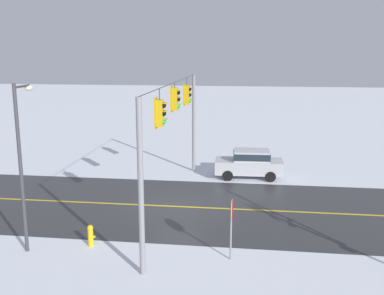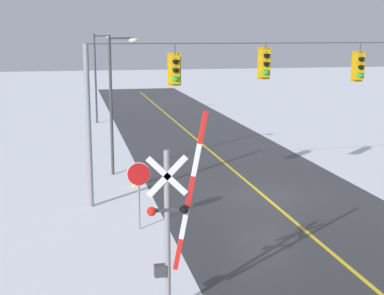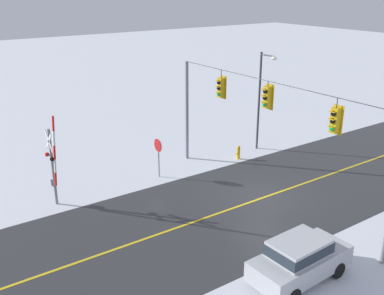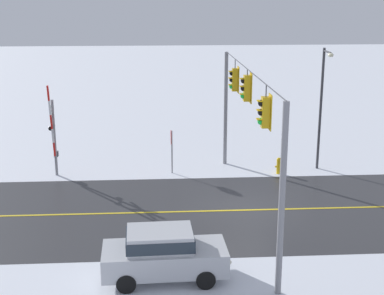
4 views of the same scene
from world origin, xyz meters
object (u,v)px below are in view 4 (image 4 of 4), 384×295
at_px(railroad_crossing, 53,133).
at_px(streetlamp_near, 322,98).
at_px(stop_sign, 171,142).
at_px(parked_car_silver, 163,252).
at_px(fire_hydrant, 279,165).

height_order(railroad_crossing, streetlamp_near, streetlamp_near).
distance_m(stop_sign, parked_car_silver, 11.35).
bearing_deg(fire_hydrant, railroad_crossing, -92.06).
relative_size(stop_sign, railroad_crossing, 0.48).
height_order(parked_car_silver, streetlamp_near, streetlamp_near).
xyz_separation_m(stop_sign, fire_hydrant, (0.47, 5.63, -1.25)).
relative_size(stop_sign, fire_hydrant, 2.67).
xyz_separation_m(streetlamp_near, fire_hydrant, (0.57, -2.30, -3.45)).
relative_size(parked_car_silver, streetlamp_near, 0.65).
relative_size(railroad_crossing, parked_car_silver, 1.15).
bearing_deg(railroad_crossing, stop_sign, 90.46).
bearing_deg(streetlamp_near, fire_hydrant, -76.13).
distance_m(parked_car_silver, streetlamp_near, 14.55).
relative_size(railroad_crossing, streetlamp_near, 0.75).
bearing_deg(streetlamp_near, parked_car_silver, -36.79).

